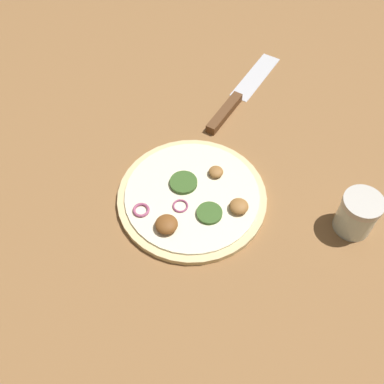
# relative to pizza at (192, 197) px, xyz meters

# --- Properties ---
(ground_plane) EXTENTS (3.00, 3.00, 0.00)m
(ground_plane) POSITION_rel_pizza_xyz_m (0.00, 0.00, -0.01)
(ground_plane) COLOR olive
(pizza) EXTENTS (0.27, 0.27, 0.03)m
(pizza) POSITION_rel_pizza_xyz_m (0.00, 0.00, 0.00)
(pizza) COLOR beige
(pizza) RESTS_ON ground_plane
(knife) EXTENTS (0.29, 0.06, 0.02)m
(knife) POSITION_rel_pizza_xyz_m (0.25, 0.08, -0.00)
(knife) COLOR silver
(knife) RESTS_ON ground_plane
(spice_jar) EXTENTS (0.07, 0.07, 0.08)m
(spice_jar) POSITION_rel_pizza_xyz_m (0.12, -0.25, 0.03)
(spice_jar) COLOR silver
(spice_jar) RESTS_ON ground_plane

